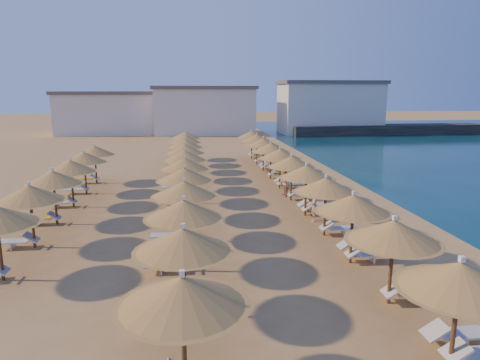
{
  "coord_description": "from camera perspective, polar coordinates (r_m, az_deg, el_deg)",
  "views": [
    {
      "loc": [
        -2.28,
        -21.41,
        6.7
      ],
      "look_at": [
        0.84,
        4.0,
        1.3
      ],
      "focal_mm": 32.0,
      "sensor_mm": 36.0,
      "label": 1
    }
  ],
  "objects": [
    {
      "name": "loungers",
      "position": [
        25.68,
        -3.51,
        -2.44
      ],
      "size": [
        16.11,
        34.46,
        0.66
      ],
      "color": "silver",
      "rests_on": "ground"
    },
    {
      "name": "parasol_row_west",
      "position": [
        25.49,
        -7.35,
        2.06
      ],
      "size": [
        3.01,
        35.98,
        2.92
      ],
      "color": "brown",
      "rests_on": "ground"
    },
    {
      "name": "hotel_blocks",
      "position": [
        67.42,
        -2.36,
        9.35
      ],
      "size": [
        49.73,
        12.18,
        8.1
      ],
      "color": "silver",
      "rests_on": "ground"
    },
    {
      "name": "ground",
      "position": [
        22.55,
        -0.89,
        -5.38
      ],
      "size": [
        220.0,
        220.0,
        0.0
      ],
      "primitive_type": "plane",
      "color": "tan",
      "rests_on": "ground"
    },
    {
      "name": "parasol_row_east",
      "position": [
        26.25,
        6.91,
        2.35
      ],
      "size": [
        3.01,
        35.98,
        2.92
      ],
      "color": "brown",
      "rests_on": "ground"
    },
    {
      "name": "beachgoer_a",
      "position": [
        22.49,
        9.88,
        -3.43
      ],
      "size": [
        0.5,
        0.66,
        1.64
      ],
      "primitive_type": "imported",
      "rotation": [
        0.0,
        0.0,
        -1.77
      ],
      "color": "tan",
      "rests_on": "ground"
    },
    {
      "name": "jetty",
      "position": [
        69.58,
        19.09,
        6.36
      ],
      "size": [
        30.07,
        4.59,
        1.5
      ],
      "primitive_type": "cube",
      "rotation": [
        0.0,
        0.0,
        0.02
      ],
      "color": "black",
      "rests_on": "ground"
    },
    {
      "name": "beachgoer_b",
      "position": [
        27.6,
        5.95,
        -0.46
      ],
      "size": [
        0.74,
        0.88,
        1.63
      ],
      "primitive_type": "imported",
      "rotation": [
        0.0,
        0.0,
        -1.41
      ],
      "color": "tan",
      "rests_on": "ground"
    },
    {
      "name": "parasol_row_inland",
      "position": [
        24.79,
        -22.59,
        0.95
      ],
      "size": [
        3.01,
        19.5,
        2.92
      ],
      "color": "brown",
      "rests_on": "ground"
    }
  ]
}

